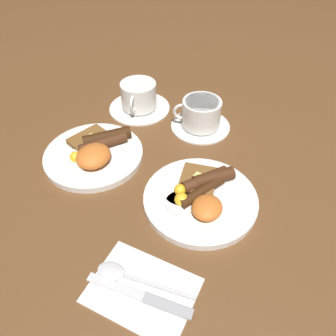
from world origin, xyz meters
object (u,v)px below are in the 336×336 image
(teacup_near, at_px, (201,116))
(knife, at_px, (145,297))
(spoon, at_px, (121,274))
(teacup_far, at_px, (139,98))
(breakfast_plate_far, at_px, (95,152))
(breakfast_plate_near, at_px, (200,196))

(teacup_near, xyz_separation_m, knife, (-0.47, -0.09, -0.03))
(teacup_near, height_order, spoon, teacup_near)
(teacup_far, relative_size, knife, 0.92)
(knife, bearing_deg, teacup_far, -64.93)
(breakfast_plate_far, relative_size, teacup_far, 1.36)
(teacup_near, xyz_separation_m, teacup_far, (0.01, 0.18, -0.00))
(teacup_far, height_order, spoon, teacup_far)
(teacup_far, height_order, knife, teacup_far)
(teacup_near, bearing_deg, spoon, -175.67)
(breakfast_plate_near, distance_m, teacup_far, 0.37)
(breakfast_plate_far, xyz_separation_m, knife, (-0.25, -0.27, -0.01))
(breakfast_plate_near, height_order, spoon, breakfast_plate_near)
(teacup_near, bearing_deg, breakfast_plate_far, 140.66)
(spoon, bearing_deg, breakfast_plate_far, -54.68)
(breakfast_plate_far, relative_size, teacup_near, 1.50)
(breakfast_plate_far, height_order, teacup_near, teacup_near)
(teacup_far, relative_size, spoon, 0.97)
(breakfast_plate_far, distance_m, knife, 0.37)
(knife, height_order, spoon, spoon)
(breakfast_plate_near, height_order, knife, breakfast_plate_near)
(breakfast_plate_far, xyz_separation_m, spoon, (-0.23, -0.21, -0.01))
(teacup_far, bearing_deg, teacup_near, -91.69)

